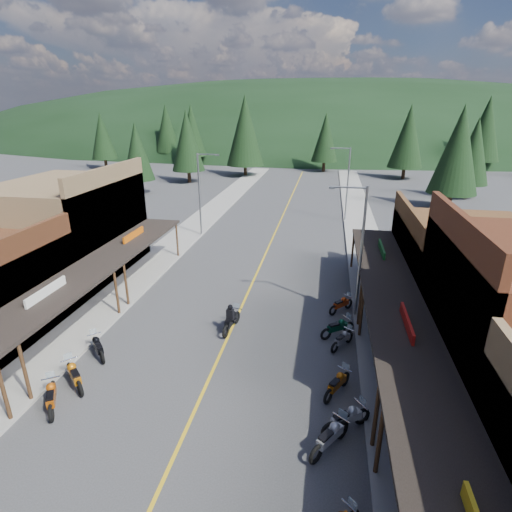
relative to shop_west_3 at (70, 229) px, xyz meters
The scene contains 33 objects.
ground 18.17m from the shop_west_3, 39.34° to the right, with size 220.00×220.00×0.00m, color #38383A.
centerline 16.67m from the shop_west_3, 32.26° to the left, with size 0.15×90.00×0.01m, color gold.
sidewalk_west 10.65m from the shop_west_3, 59.70° to the left, with size 3.40×94.00×0.15m, color gray.
sidewalk_east 24.35m from the shop_west_3, 21.15° to the left, with size 3.40×94.00×0.15m, color gray.
shop_west_3 is the anchor object (origin of this frame).
shop_east_3 27.56m from the shop_west_3, ahead, with size 10.90×10.20×6.20m.
streetlight_1 12.73m from the shop_west_3, 57.44° to the left, with size 2.16×0.18×8.00m.
streetlight_2 21.02m from the shop_west_3, ahead, with size 2.16×0.18×8.00m.
streetlight_3 27.94m from the shop_west_3, 42.04° to the left, with size 2.16×0.18×8.00m.
ridge_hill 124.52m from the shop_west_3, 83.64° to the left, with size 310.00×140.00×60.00m, color black.
pine_0 57.15m from the shop_west_3, 117.34° to the left, with size 5.04×5.04×11.00m.
pine_1 59.70m from the shop_west_3, 99.87° to the left, with size 5.88×5.88×12.50m.
pine_2 47.07m from the shop_west_3, 85.37° to the left, with size 6.72×6.72×14.00m.
pine_3 57.59m from the shop_west_3, 71.99° to the left, with size 5.04×5.04×11.00m.
pine_4 58.27m from the shop_west_3, 56.87° to the left, with size 5.88×5.88×12.50m.
pine_5 77.38m from the shop_west_3, 51.79° to the left, with size 6.72×6.72×14.00m.
pine_7 67.32m from the shop_west_3, 105.72° to the left, with size 5.88×5.88×12.50m.
pine_8 29.95m from the shop_west_3, 105.97° to the left, with size 4.48×4.48×10.00m.
pine_9 50.71m from the shop_west_3, 41.73° to the left, with size 4.93×4.93×10.80m.
pine_10 39.07m from the shop_west_3, 96.22° to the left, with size 5.38×5.38×11.60m.
pine_11 43.22m from the shop_west_3, 38.32° to the left, with size 5.82×5.82×12.40m.
bike_west_6 16.04m from the shop_west_3, 60.35° to the right, with size 0.75×2.26×1.29m, color #BA520D, non-canonical shape.
bike_west_7 14.88m from the shop_west_3, 57.15° to the right, with size 0.77×2.32×1.33m, color #CB6F0E, non-canonical shape.
bike_west_8 12.88m from the shop_west_3, 52.18° to the right, with size 0.71×2.12×1.21m, color black, non-canonical shape.
bike_east_6 24.02m from the shop_west_3, 35.61° to the right, with size 0.77×2.31×1.32m, color #A9A9AF, non-canonical shape.
bike_east_7 23.95m from the shop_west_3, 32.65° to the right, with size 0.76×2.28×1.30m, color #ADAEB3, non-canonical shape.
bike_east_8 22.60m from the shop_west_3, 28.51° to the right, with size 0.71×2.12×1.21m, color #A4510B, non-canonical shape.
bike_east_9 21.38m from the shop_west_3, 19.06° to the right, with size 0.64×1.93×1.10m, color gray, non-canonical shape.
bike_east_10 20.81m from the shop_west_3, 16.44° to the right, with size 0.72×2.17×1.24m, color #0D442A, non-canonical shape.
bike_east_11 20.45m from the shop_west_3, ahead, with size 0.67×2.01×1.15m, color #C83B0E, non-canonical shape.
rider_on_bike 15.41m from the shop_west_3, 24.30° to the right, with size 1.13×2.40×1.76m.
pedestrian_east_a 26.41m from the shop_west_3, 31.62° to the right, with size 0.64×0.42×1.76m, color #231D2B.
pedestrian_east_b 21.98m from the shop_west_3, ahead, with size 0.88×0.50×1.80m, color brown.
Camera 1 is at (4.93, -14.32, 12.08)m, focal length 28.00 mm.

